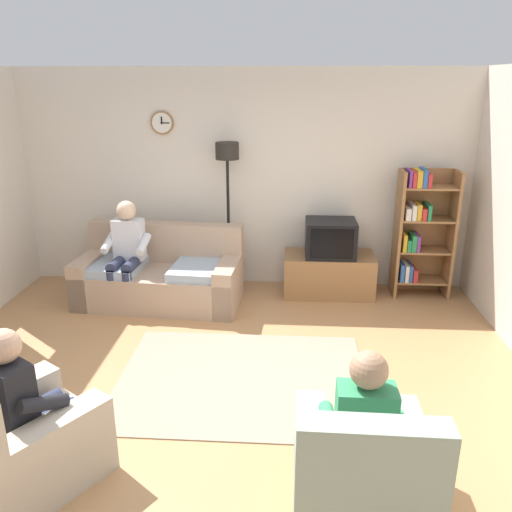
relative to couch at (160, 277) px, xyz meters
The scene contains 13 objects.
ground_plane 2.12m from the couch, 63.03° to the right, with size 12.00×12.00×0.00m, color #B27F51.
back_wall_assembly 1.61m from the couch, 39.91° to the left, with size 6.20×0.17×2.70m.
couch is the anchor object (origin of this frame).
tv_stand 2.06m from the couch, 10.74° to the left, with size 1.10×0.56×0.51m.
tv 2.10m from the couch, 10.07° to the left, with size 0.60×0.49×0.44m.
bookshelf 3.18m from the couch, ahead, with size 0.68×0.36×1.58m.
floor_lamp 1.46m from the couch, 32.01° to the left, with size 0.28×0.28×1.85m.
armchair_near_window 2.99m from the couch, 94.00° to the right, with size 1.15×1.18×0.90m.
armchair_near_bookshelf 3.69m from the couch, 57.55° to the right, with size 0.81×0.89×0.90m.
area_rug 2.04m from the couch, 55.90° to the right, with size 2.20×1.70×0.01m, color gray.
person_on_couch 0.53m from the couch, 162.50° to the right, with size 0.53×0.56×1.24m.
person_in_left_armchair 2.93m from the couch, 93.13° to the right, with size 0.61×0.64×1.12m.
person_in_right_armchair 3.63m from the couch, 56.77° to the right, with size 0.51×0.54×1.12m.
Camera 1 is at (0.56, -3.81, 2.55)m, focal length 36.31 mm.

